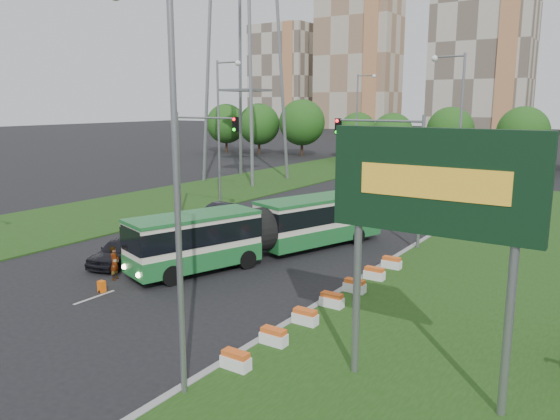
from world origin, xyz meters
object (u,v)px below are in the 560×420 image
Objects in this scene: billboard at (433,194)px; shopping_trolley at (102,287)px; car_left_far at (219,213)px; articulated_bus at (265,228)px; traffic_mast_median at (395,159)px; car_left_near at (121,251)px; traffic_mast_left at (194,149)px; pedestrian at (115,263)px.

billboard is 14.77× the size of shopping_trolley.
car_left_far reaches higher than shopping_trolley.
traffic_mast_median is at bearing 68.31° from articulated_bus.
car_left_near reaches higher than car_left_far.
billboard is 1.00× the size of traffic_mast_left.
car_left_near is 2.68m from pedestrian.
pedestrian is (1.84, -1.94, 0.10)m from car_left_near.
car_left_far is at bearing 163.99° from articulated_bus.
billboard is 1.87× the size of car_left_far.
articulated_bus reaches higher than pedestrian.
articulated_bus is at bearing -27.57° from traffic_mast_left.
car_left_near is 8.07× the size of shopping_trolley.
car_left_far is at bearing 143.49° from billboard.
traffic_mast_median is 15.19m from traffic_mast_left.
traffic_mast_left reaches higher than articulated_bus.
articulated_bus is 9.63× the size of pedestrian.
pedestrian is 1.96m from shopping_trolley.
billboard is at bearing -33.55° from traffic_mast_left.
billboard is 26.38m from car_left_far.
car_left_near is (4.28, -10.80, -4.61)m from traffic_mast_left.
billboard is 17.49m from pedestrian.
car_left_far is at bearing 10.64° from traffic_mast_left.
billboard is 4.74× the size of pedestrian.
articulated_bus is 29.98× the size of shopping_trolley.
pedestrian is (4.24, -13.10, 0.14)m from car_left_far.
traffic_mast_median reaches higher than articulated_bus.
shopping_trolley is (0.96, -1.60, -0.57)m from pedestrian.
billboard is 16.68m from articulated_bus.
pedestrian is (-3.81, -7.56, -0.79)m from articulated_bus.
pedestrian is (-16.51, 2.26, -5.32)m from billboard.
billboard is at bearing -1.69° from shopping_trolley.
car_left_far is (-8.04, 5.54, -0.93)m from articulated_bus.
car_left_near is (-18.35, 4.21, -5.42)m from billboard.
articulated_bus is at bearing 142.29° from billboard.
traffic_mast_left is at bearing 146.45° from billboard.
traffic_mast_left is at bearing -176.23° from traffic_mast_median.
traffic_mast_median is 8.91m from articulated_bus.
shopping_trolley is at bearing -64.76° from car_left_near.
shopping_trolley is at bearing -170.81° from pedestrian.
pedestrian reaches higher than car_left_far.
shopping_trolley is at bearing -88.70° from articulated_bus.
traffic_mast_left is 14.84m from pedestrian.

